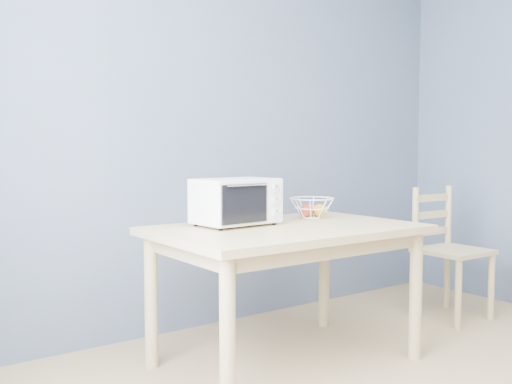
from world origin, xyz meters
TOP-DOWN VIEW (x-y plane):
  - dining_table at (-0.16, 1.40)m, footprint 1.40×0.90m
  - toaster_oven at (-0.39, 1.58)m, footprint 0.45×0.35m
  - fruit_basket at (0.19, 1.60)m, footprint 0.27×0.27m
  - dining_chair at (1.30, 1.43)m, footprint 0.43×0.43m

SIDE VIEW (x-z plane):
  - dining_chair at x=1.30m, z-range -0.01..0.90m
  - dining_table at x=-0.16m, z-range 0.27..1.02m
  - fruit_basket at x=0.19m, z-range 0.75..0.87m
  - toaster_oven at x=-0.39m, z-range 0.76..1.01m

